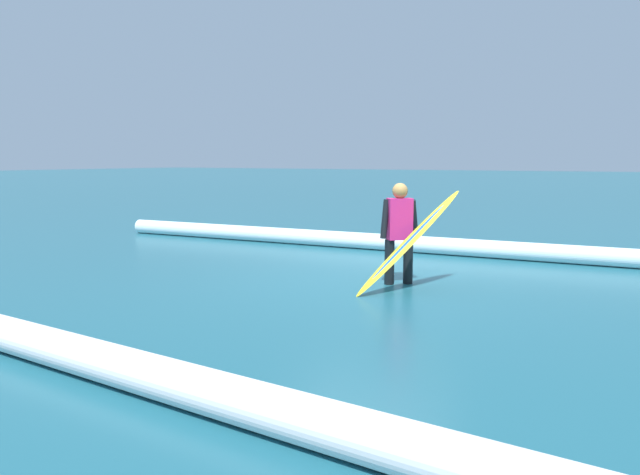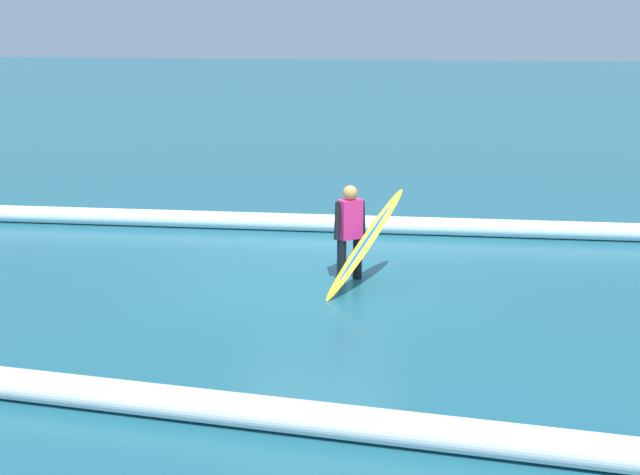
{
  "view_description": "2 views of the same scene",
  "coord_description": "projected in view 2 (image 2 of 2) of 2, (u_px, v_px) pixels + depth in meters",
  "views": [
    {
      "loc": [
        -3.71,
        7.76,
        1.78
      ],
      "look_at": [
        -0.46,
        2.1,
        0.91
      ],
      "focal_mm": 32.94,
      "sensor_mm": 36.0,
      "label": 1
    },
    {
      "loc": [
        -2.28,
        11.29,
        3.68
      ],
      "look_at": [
        -0.33,
        1.15,
        0.95
      ],
      "focal_mm": 44.48,
      "sensor_mm": 36.0,
      "label": 2
    }
  ],
  "objects": [
    {
      "name": "ground_plane",
      "position": [
        313.0,
        277.0,
        12.08
      ],
      "size": [
        169.84,
        169.84,
        0.0
      ],
      "primitive_type": "plane",
      "color": "#1D5A6A"
    },
    {
      "name": "surfer",
      "position": [
        350.0,
        228.0,
        11.76
      ],
      "size": [
        0.42,
        0.5,
        1.45
      ],
      "rotation": [
        0.0,
        0.0,
        0.71
      ],
      "color": "black",
      "rests_on": "ground_plane"
    },
    {
      "name": "surfboard",
      "position": [
        365.0,
        243.0,
        11.43
      ],
      "size": [
        1.1,
        1.56,
        1.37
      ],
      "color": "yellow",
      "rests_on": "ground_plane"
    },
    {
      "name": "wave_crest_foreground",
      "position": [
        389.0,
        225.0,
        14.61
      ],
      "size": [
        16.06,
        1.4,
        0.32
      ],
      "primitive_type": "cylinder",
      "rotation": [
        0.0,
        1.57,
        0.07
      ],
      "color": "white",
      "rests_on": "ground_plane"
    },
    {
      "name": "wave_crest_midground",
      "position": [
        414.0,
        430.0,
        7.16
      ],
      "size": [
        20.84,
        1.3,
        0.32
      ],
      "primitive_type": "cylinder",
      "rotation": [
        0.0,
        1.57,
        -0.05
      ],
      "color": "white",
      "rests_on": "ground_plane"
    }
  ]
}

